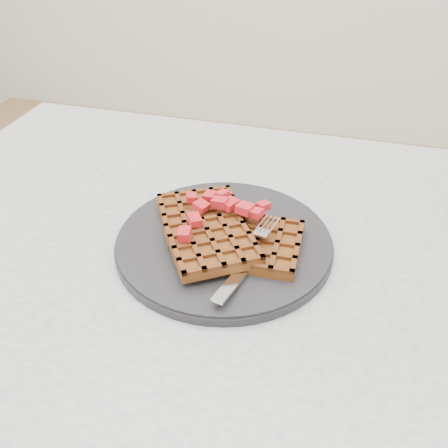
% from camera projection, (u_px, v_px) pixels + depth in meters
% --- Properties ---
extents(table, '(1.20, 0.80, 0.75)m').
position_uv_depth(table, '(261.00, 311.00, 0.76)').
color(table, silver).
rests_on(table, ground).
extents(plate, '(0.31, 0.31, 0.02)m').
position_uv_depth(plate, '(224.00, 242.00, 0.71)').
color(plate, black).
rests_on(plate, table).
extents(waffles, '(0.23, 0.23, 0.03)m').
position_uv_depth(waffles, '(223.00, 233.00, 0.69)').
color(waffles, brown).
rests_on(waffles, plate).
extents(strawberry_pile, '(0.15, 0.15, 0.02)m').
position_uv_depth(strawberry_pile, '(224.00, 216.00, 0.68)').
color(strawberry_pile, '#A9000B').
rests_on(strawberry_pile, waffles).
extents(fork, '(0.06, 0.18, 0.02)m').
position_uv_depth(fork, '(251.00, 258.00, 0.65)').
color(fork, silver).
rests_on(fork, plate).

